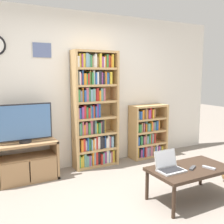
{
  "coord_description": "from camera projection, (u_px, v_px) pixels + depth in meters",
  "views": [
    {
      "loc": [
        -1.65,
        -2.34,
        1.59
      ],
      "look_at": [
        0.14,
        0.99,
        1.03
      ],
      "focal_mm": 42.0,
      "sensor_mm": 36.0,
      "label": 1
    }
  ],
  "objects": [
    {
      "name": "tv_stand",
      "position": [
        27.0,
        161.0,
        3.89
      ],
      "size": [
        0.88,
        0.42,
        0.59
      ],
      "color": "#9E754C",
      "rests_on": "ground_plane"
    },
    {
      "name": "ground_plane",
      "position": [
        142.0,
        211.0,
        3.04
      ],
      "size": [
        18.0,
        18.0,
        0.0
      ],
      "primitive_type": "plane",
      "color": "gray"
    },
    {
      "name": "bookshelf_short",
      "position": [
        146.0,
        132.0,
        4.99
      ],
      "size": [
        0.73,
        0.3,
        1.0
      ],
      "color": "tan",
      "rests_on": "ground_plane"
    },
    {
      "name": "television",
      "position": [
        24.0,
        123.0,
        3.79
      ],
      "size": [
        0.79,
        0.18,
        0.57
      ],
      "color": "black",
      "rests_on": "tv_stand"
    },
    {
      "name": "coffee_table",
      "position": [
        190.0,
        171.0,
        3.29
      ],
      "size": [
        1.03,
        0.58,
        0.42
      ],
      "color": "#332319",
      "rests_on": "ground_plane"
    },
    {
      "name": "remote_far_from_laptop",
      "position": [
        193.0,
        168.0,
        3.24
      ],
      "size": [
        0.16,
        0.12,
        0.02
      ],
      "rotation": [
        0.0,
        0.0,
        5.23
      ],
      "color": "#38383A",
      "rests_on": "coffee_table"
    },
    {
      "name": "bookshelf_tall",
      "position": [
        93.0,
        110.0,
        4.42
      ],
      "size": [
        0.77,
        0.28,
        1.96
      ],
      "color": "tan",
      "rests_on": "ground_plane"
    },
    {
      "name": "laptop",
      "position": [
        169.0,
        166.0,
        3.18
      ],
      "size": [
        0.33,
        0.26,
        0.23
      ],
      "rotation": [
        0.0,
        0.0,
        0.01
      ],
      "color": "#B7BABC",
      "rests_on": "coffee_table"
    },
    {
      "name": "remote_near_laptop",
      "position": [
        209.0,
        168.0,
        3.25
      ],
      "size": [
        0.09,
        0.17,
        0.02
      ],
      "rotation": [
        0.0,
        0.0,
        0.33
      ],
      "color": "#99999E",
      "rests_on": "coffee_table"
    },
    {
      "name": "wall_back",
      "position": [
        81.0,
        90.0,
        4.45
      ],
      "size": [
        5.6,
        0.09,
        2.6
      ],
      "color": "silver",
      "rests_on": "ground_plane"
    }
  ]
}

